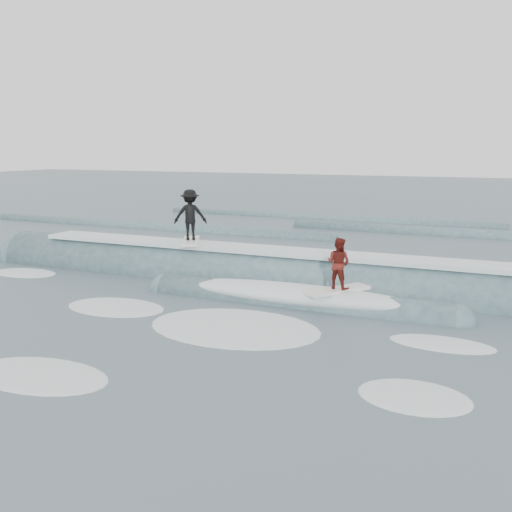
% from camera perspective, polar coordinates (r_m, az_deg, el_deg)
% --- Properties ---
extents(ground, '(160.00, 160.00, 0.00)m').
position_cam_1_polar(ground, '(15.55, -5.22, -6.24)').
color(ground, '#425660').
rests_on(ground, ground).
extents(breaking_wave, '(23.90, 3.90, 2.24)m').
position_cam_1_polar(breaking_wave, '(19.15, 1.49, -2.80)').
color(breaking_wave, '#395660').
rests_on(breaking_wave, ground).
extents(surfer_black, '(1.39, 2.03, 1.90)m').
position_cam_1_polar(surfer_black, '(20.42, -6.59, 3.93)').
color(surfer_black, white).
rests_on(surfer_black, ground).
extents(surfer_red, '(1.61, 1.95, 1.56)m').
position_cam_1_polar(surfer_red, '(16.23, 8.24, -1.15)').
color(surfer_red, white).
rests_on(surfer_red, ground).
extents(whitewater, '(17.08, 8.82, 0.10)m').
position_cam_1_polar(whitewater, '(14.77, -6.44, -7.19)').
color(whitewater, white).
rests_on(whitewater, ground).
extents(far_swells, '(40.47, 8.65, 0.80)m').
position_cam_1_polar(far_swells, '(32.17, 7.74, 2.61)').
color(far_swells, '#395660').
rests_on(far_swells, ground).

